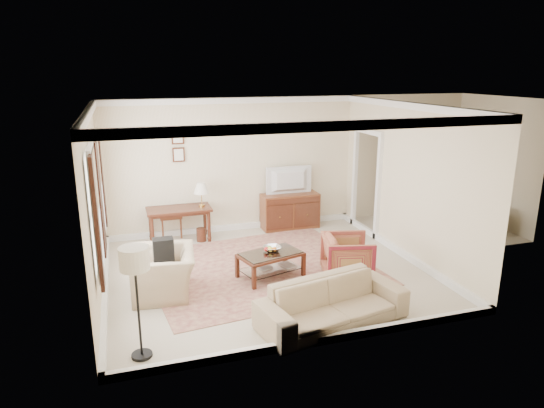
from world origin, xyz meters
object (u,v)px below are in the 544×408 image
striped_armchair (348,255)px  club_armchair (164,265)px  sideboard (290,211)px  sofa (333,296)px  coffee_table (270,258)px  tv (291,172)px  writing_desk (179,213)px

striped_armchair → club_armchair: (-3.05, 0.29, 0.07)m
sideboard → sofa: bearing=-101.6°
coffee_table → club_armchair: size_ratio=1.08×
tv → coffee_table: bearing=63.3°
striped_armchair → sofa: (-0.90, -1.38, 0.01)m
striped_armchair → club_armchair: club_armchair is taller
club_armchair → sofa: bearing=58.7°
sofa → writing_desk: bearing=100.2°
club_armchair → sofa: size_ratio=0.52×
writing_desk → striped_armchair: 3.69m
coffee_table → sofa: size_ratio=0.56×
coffee_table → sofa: 1.81m
striped_armchair → coffee_table: bearing=86.7°
striped_armchair → tv: bearing=14.7°
tv → sofa: bearing=78.3°
writing_desk → club_armchair: (-0.54, -2.41, -0.12)m
sideboard → coffee_table: bearing=-116.5°
sideboard → sofa: (-0.87, -4.23, 0.02)m
club_armchair → sofa: 2.72m
sideboard → writing_desk: bearing=-176.5°
writing_desk → striped_armchair: bearing=-47.1°
striped_armchair → sofa: sofa is taller
sideboard → club_armchair: (-3.02, -2.56, 0.09)m
writing_desk → tv: size_ratio=1.30×
tv → sofa: 4.38m
sideboard → tv: (0.00, -0.02, 0.89)m
sideboard → coffee_table: size_ratio=1.08×
striped_armchair → sofa: bearing=160.8°
tv → coffee_table: 2.89m
coffee_table → sofa: bearing=-78.6°
tv → striped_armchair: 2.97m
writing_desk → sofa: sofa is taller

